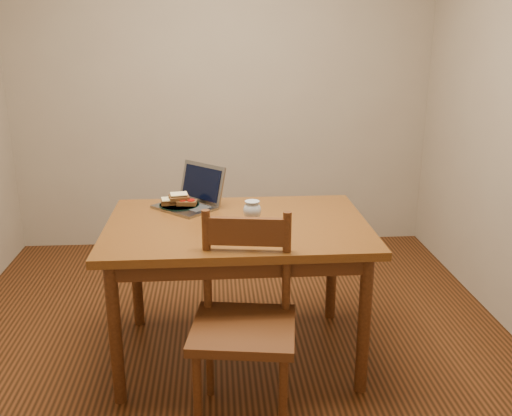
{
  "coord_description": "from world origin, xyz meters",
  "views": [
    {
      "loc": [
        -0.07,
        -2.79,
        1.66
      ],
      "look_at": [
        0.14,
        -0.06,
        0.8
      ],
      "focal_mm": 40.0,
      "sensor_mm": 36.0,
      "label": 1
    }
  ],
  "objects": [
    {
      "name": "floor",
      "position": [
        0.0,
        0.0,
        -0.01
      ],
      "size": [
        3.2,
        3.2,
        0.02
      ],
      "primitive_type": "cube",
      "color": "black",
      "rests_on": "ground"
    },
    {
      "name": "plate",
      "position": [
        -0.26,
        0.17,
        0.75
      ],
      "size": [
        0.22,
        0.22,
        0.02
      ],
      "primitive_type": "cylinder",
      "color": "black",
      "rests_on": "table"
    },
    {
      "name": "table",
      "position": [
        0.04,
        -0.1,
        0.65
      ],
      "size": [
        1.3,
        0.9,
        0.74
      ],
      "color": "#50290D",
      "rests_on": "floor"
    },
    {
      "name": "sandwich_cheese",
      "position": [
        -0.3,
        0.18,
        0.78
      ],
      "size": [
        0.13,
        0.08,
        0.04
      ],
      "primitive_type": null,
      "rotation": [
        0.0,
        0.0,
        0.11
      ],
      "color": "#381E0C",
      "rests_on": "plate"
    },
    {
      "name": "sandwich_top",
      "position": [
        -0.26,
        0.18,
        0.8
      ],
      "size": [
        0.12,
        0.08,
        0.03
      ],
      "primitive_type": null,
      "rotation": [
        0.0,
        0.0,
        0.25
      ],
      "color": "#381E0C",
      "rests_on": "plate"
    },
    {
      "name": "milk_glass",
      "position": [
        0.1,
        -0.27,
        0.82
      ],
      "size": [
        0.08,
        0.08,
        0.16
      ],
      "primitive_type": null,
      "color": "white",
      "rests_on": "table"
    },
    {
      "name": "front_wall",
      "position": [
        0.0,
        -1.61,
        1.3
      ],
      "size": [
        3.2,
        0.02,
        2.6
      ],
      "primitive_type": "cube",
      "color": "gray",
      "rests_on": "floor"
    },
    {
      "name": "sandwich_tomato",
      "position": [
        -0.22,
        0.16,
        0.77
      ],
      "size": [
        0.11,
        0.07,
        0.03
      ],
      "primitive_type": null,
      "rotation": [
        0.0,
        0.0,
        -0.11
      ],
      "color": "#381E0C",
      "rests_on": "plate"
    },
    {
      "name": "laptop",
      "position": [
        -0.19,
        0.19,
        0.8
      ],
      "size": [
        0.42,
        0.42,
        0.22
      ],
      "rotation": [
        0.0,
        0.0,
        -0.78
      ],
      "color": "slate",
      "rests_on": "table"
    },
    {
      "name": "back_wall",
      "position": [
        0.0,
        1.61,
        1.3
      ],
      "size": [
        3.2,
        0.02,
        2.6
      ],
      "primitive_type": "cube",
      "color": "gray",
      "rests_on": "floor"
    },
    {
      "name": "chair",
      "position": [
        0.04,
        -0.62,
        0.5
      ],
      "size": [
        0.49,
        0.47,
        0.47
      ],
      "rotation": [
        0.0,
        0.0,
        -0.15
      ],
      "color": "#371A0B",
      "rests_on": "floor"
    }
  ]
}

